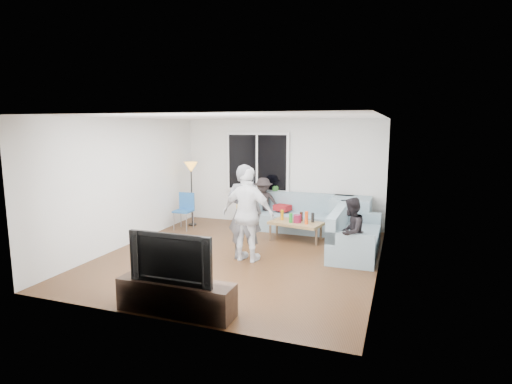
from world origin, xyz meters
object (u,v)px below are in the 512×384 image
at_px(coffee_table, 296,231).
at_px(side_chair, 183,211).
at_px(television, 175,256).
at_px(sofa_right_section, 356,231).
at_px(spectator_right, 351,232).
at_px(sofa_back_section, 302,213).
at_px(floor_lamp, 192,194).
at_px(player_left, 244,212).
at_px(tv_console, 176,297).
at_px(spectator_back, 263,203).
at_px(player_right, 248,214).

xyz_separation_m(coffee_table, side_chair, (-2.76, 0.03, 0.23)).
height_order(side_chair, television, television).
height_order(sofa_right_section, spectator_right, spectator_right).
relative_size(sofa_back_section, spectator_right, 1.88).
xyz_separation_m(coffee_table, spectator_right, (1.31, -1.31, 0.41)).
xyz_separation_m(side_chair, floor_lamp, (0.00, 0.43, 0.35)).
height_order(coffee_table, player_left, player_left).
xyz_separation_m(sofa_right_section, tv_console, (-1.94, -3.48, -0.20)).
bearing_deg(spectator_right, spectator_back, -118.33).
xyz_separation_m(spectator_back, television, (0.40, -4.80, 0.17)).
bearing_deg(side_chair, player_right, -36.29).
bearing_deg(sofa_right_section, television, 150.87).
relative_size(sofa_back_section, spectator_back, 1.89).
height_order(sofa_back_section, player_left, player_left).
bearing_deg(spectator_right, sofa_back_section, -132.62).
bearing_deg(side_chair, floor_lamp, 89.97).
bearing_deg(side_chair, sofa_right_section, -7.08).
distance_m(sofa_right_section, side_chair, 4.10).
bearing_deg(television, coffee_table, 80.99).
bearing_deg(spectator_back, spectator_right, -50.92).
bearing_deg(side_chair, sofa_back_section, 16.32).
height_order(sofa_back_section, coffee_table, sofa_back_section).
height_order(sofa_right_section, side_chair, side_chair).
distance_m(player_right, spectator_right, 1.84).
bearing_deg(spectator_back, television, -93.50).
xyz_separation_m(floor_lamp, spectator_right, (4.07, -1.77, -0.17)).
bearing_deg(sofa_back_section, spectator_back, 178.20).
xyz_separation_m(floor_lamp, television, (2.13, -4.41, -0.00)).
distance_m(tv_console, television, 0.56).
xyz_separation_m(sofa_right_section, television, (-1.94, -3.48, 0.35)).
bearing_deg(sofa_back_section, player_left, -101.89).
bearing_deg(sofa_right_section, tv_console, 150.87).
relative_size(player_right, television, 1.49).
distance_m(floor_lamp, tv_console, 4.93).
relative_size(player_left, tv_console, 1.11).
distance_m(coffee_table, side_chair, 2.77).
xyz_separation_m(sofa_back_section, coffee_table, (0.07, -0.82, -0.22)).
bearing_deg(floor_lamp, player_right, -42.72).
xyz_separation_m(sofa_back_section, sofa_right_section, (1.38, -1.29, 0.00)).
distance_m(sofa_back_section, player_left, 2.49).
xyz_separation_m(tv_console, television, (0.00, 0.00, 0.56)).
height_order(player_left, television, player_left).
bearing_deg(player_left, player_right, 145.17).
bearing_deg(coffee_table, sofa_right_section, -20.00).
relative_size(sofa_right_section, coffee_table, 1.82).
xyz_separation_m(sofa_right_section, player_right, (-1.79, -1.17, 0.44)).
distance_m(sofa_back_section, coffee_table, 0.85).
distance_m(coffee_table, floor_lamp, 2.86).
distance_m(side_chair, player_right, 2.86).
relative_size(sofa_back_section, television, 1.97).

